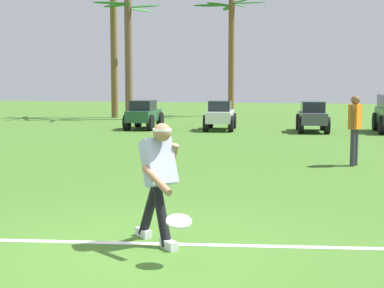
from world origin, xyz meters
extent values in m
plane|color=#3D6824|center=(0.00, 0.00, 0.00)|extent=(80.00, 80.00, 0.00)
cube|color=white|center=(0.00, 0.32, 0.00)|extent=(27.77, 3.63, 0.01)
cylinder|color=black|center=(0.21, 0.28, 0.36)|extent=(0.33, 0.34, 0.72)
cube|color=silver|center=(0.32, 0.17, 0.05)|extent=(0.25, 0.26, 0.10)
cylinder|color=black|center=(0.00, 0.51, 0.36)|extent=(0.39, 0.40, 0.69)
cube|color=silver|center=(-0.11, 0.61, 0.05)|extent=(0.25, 0.26, 0.10)
cube|color=#9EA3D1|center=(0.16, 0.33, 0.97)|extent=(0.50, 0.50, 0.58)
sphere|color=#936B4C|center=(0.23, 0.27, 1.32)|extent=(0.30, 0.30, 0.21)
cylinder|color=white|center=(0.23, 0.27, 1.35)|extent=(0.30, 0.30, 0.03)
cylinder|color=#936B4C|center=(0.23, 0.01, 0.82)|extent=(0.46, 0.47, 0.27)
cylinder|color=#936B4C|center=(0.27, 0.51, 0.94)|extent=(0.25, 0.26, 0.49)
cylinder|color=white|center=(0.57, -0.37, 0.47)|extent=(0.35, 0.34, 0.10)
cylinder|color=#33333D|center=(2.76, 7.14, 0.41)|extent=(0.14, 0.14, 0.82)
cylinder|color=#33333D|center=(2.83, 7.30, 0.41)|extent=(0.14, 0.14, 0.82)
cube|color=orange|center=(2.79, 7.22, 1.09)|extent=(0.32, 0.39, 0.54)
cylinder|color=brown|center=(2.71, 7.03, 1.10)|extent=(0.09, 0.09, 0.52)
cylinder|color=brown|center=(2.88, 7.41, 1.10)|extent=(0.09, 0.09, 0.52)
sphere|color=brown|center=(2.79, 7.22, 1.46)|extent=(0.26, 0.26, 0.20)
cube|color=#235133|center=(-4.48, 15.45, 0.51)|extent=(0.96, 2.22, 0.42)
cube|color=#1E232B|center=(-4.47, 15.35, 0.91)|extent=(0.82, 1.12, 0.38)
cylinder|color=black|center=(-4.95, 16.21, 0.30)|extent=(0.20, 0.60, 0.60)
cylinder|color=black|center=(-4.05, 16.23, 0.30)|extent=(0.20, 0.60, 0.60)
cylinder|color=black|center=(-4.91, 14.67, 0.30)|extent=(0.20, 0.60, 0.60)
cylinder|color=black|center=(-4.01, 14.70, 0.30)|extent=(0.20, 0.60, 0.60)
cube|color=silver|center=(-1.53, 15.56, 0.51)|extent=(1.05, 2.26, 0.42)
cube|color=#1E232B|center=(-1.53, 15.46, 0.91)|extent=(0.87, 1.15, 0.38)
cylinder|color=black|center=(-2.04, 16.30, 0.30)|extent=(0.22, 0.61, 0.60)
cylinder|color=black|center=(-1.14, 16.36, 0.30)|extent=(0.22, 0.61, 0.60)
cylinder|color=black|center=(-1.93, 14.76, 0.30)|extent=(0.22, 0.61, 0.60)
cylinder|color=black|center=(-1.03, 14.82, 0.30)|extent=(0.22, 0.61, 0.60)
cube|color=#474C51|center=(1.85, 15.51, 0.51)|extent=(1.07, 2.26, 0.42)
cube|color=#1E232B|center=(1.86, 15.41, 0.91)|extent=(0.88, 1.16, 0.38)
cylinder|color=black|center=(1.34, 16.24, 0.30)|extent=(0.23, 0.61, 0.60)
cylinder|color=black|center=(2.24, 16.31, 0.30)|extent=(0.23, 0.61, 0.60)
cylinder|color=black|center=(1.46, 14.71, 0.30)|extent=(0.23, 0.61, 0.60)
cylinder|color=black|center=(2.36, 14.78, 0.30)|extent=(0.23, 0.61, 0.60)
cylinder|color=black|center=(4.15, 16.63, 0.33)|extent=(0.20, 0.67, 0.66)
cylinder|color=black|center=(4.20, 14.95, 0.33)|extent=(0.20, 0.67, 0.66)
cylinder|color=brown|center=(-7.70, 21.34, 3.53)|extent=(0.33, 0.33, 7.06)
cylinder|color=brown|center=(-6.63, 20.29, 2.78)|extent=(0.35, 0.35, 5.56)
ellipsoid|color=#316D33|center=(-5.83, 20.16, 5.20)|extent=(1.64, 0.50, 0.18)
ellipsoid|color=#316D33|center=(-6.27, 21.17, 5.15)|extent=(0.95, 1.85, 0.18)
ellipsoid|color=#316D33|center=(-7.37, 20.70, 5.33)|extent=(1.60, 1.03, 0.14)
ellipsoid|color=#316D33|center=(-7.32, 19.89, 5.35)|extent=(1.52, 1.02, 0.14)
ellipsoid|color=#316D33|center=(-6.40, 19.61, 5.24)|extent=(0.69, 1.45, 0.18)
cylinder|color=brown|center=(-2.29, 23.83, 2.97)|extent=(0.31, 0.31, 5.93)
ellipsoid|color=#2C5F2F|center=(-1.42, 23.77, 5.69)|extent=(1.76, 0.37, 0.14)
ellipsoid|color=#2C5F2F|center=(-2.02, 24.48, 5.66)|extent=(0.78, 1.40, 0.17)
ellipsoid|color=#2C5F2F|center=(-2.64, 24.70, 5.55)|extent=(0.93, 1.83, 0.17)
ellipsoid|color=#2C5F2F|center=(-3.27, 23.73, 5.60)|extent=(1.98, 0.45, 0.16)
ellipsoid|color=#2C5F2F|center=(-2.78, 22.99, 5.54)|extent=(1.19, 1.80, 0.17)
ellipsoid|color=#2C5F2F|center=(-1.75, 23.16, 5.70)|extent=(1.28, 1.50, 0.14)
camera|label=1|loc=(1.91, -6.15, 1.94)|focal=55.00mm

